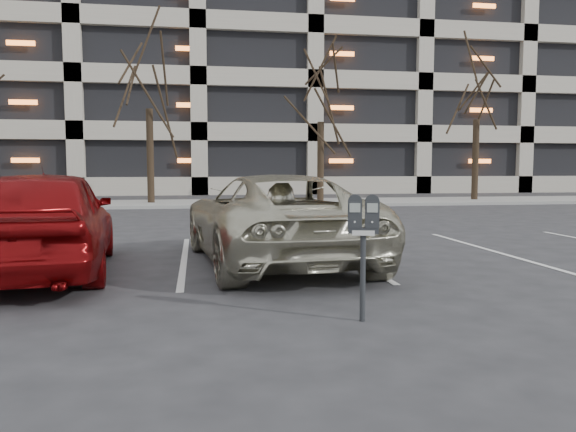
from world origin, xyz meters
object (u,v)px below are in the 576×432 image
object	(u,v)px
tree_c	(321,71)
parking_meter	(363,227)
car_red	(43,220)
tree_d	(478,69)
suv_silver	(274,219)
tree_b	(148,49)

from	to	relation	value
tree_c	parking_meter	xyz separation A→B (m)	(-3.55, -17.88, -4.55)
parking_meter	car_red	world-z (taller)	car_red
tree_d	parking_meter	size ratio (longest dim) A/B	6.45
parking_meter	suv_silver	bearing A→B (deg)	112.57
tree_b	tree_c	xyz separation A→B (m)	(7.00, 0.00, -0.70)
tree_d	car_red	bearing A→B (deg)	-134.32
suv_silver	car_red	world-z (taller)	car_red
parking_meter	suv_silver	xyz separation A→B (m)	(-0.40, 3.62, -0.24)
suv_silver	tree_b	bearing A→B (deg)	-83.88
tree_d	suv_silver	distance (m)	18.68
tree_c	car_red	xyz separation A→B (m)	(-7.37, -14.71, -4.73)
tree_b	tree_d	world-z (taller)	tree_b
car_red	tree_c	bearing A→B (deg)	-122.80
tree_b	tree_c	size ratio (longest dim) A/B	1.13
tree_c	suv_silver	bearing A→B (deg)	-105.47
tree_c	car_red	distance (m)	17.12
tree_b	suv_silver	bearing A→B (deg)	-77.91
tree_d	car_red	world-z (taller)	tree_d
tree_c	tree_d	size ratio (longest dim) A/B	0.95
tree_d	tree_c	bearing A→B (deg)	180.00
suv_silver	tree_c	bearing A→B (deg)	-111.44
parking_meter	suv_silver	world-z (taller)	suv_silver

